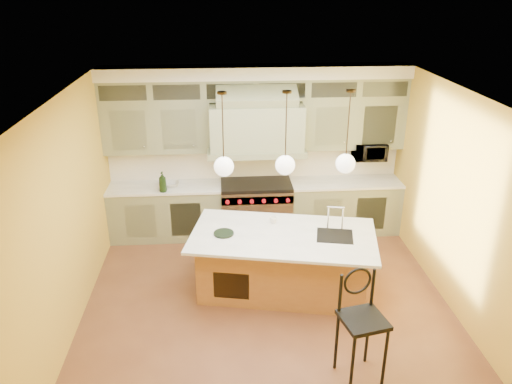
{
  "coord_description": "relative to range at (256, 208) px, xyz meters",
  "views": [
    {
      "loc": [
        -0.57,
        -5.69,
        4.16
      ],
      "look_at": [
        -0.11,
        0.7,
        1.41
      ],
      "focal_mm": 35.0,
      "sensor_mm": 36.0,
      "label": 1
    }
  ],
  "objects": [
    {
      "name": "wall_right",
      "position": [
        2.5,
        -2.14,
        0.96
      ],
      "size": [
        0.0,
        5.0,
        5.0
      ],
      "primitive_type": "plane",
      "rotation": [
        1.57,
        0.0,
        -1.57
      ],
      "color": "gold",
      "rests_on": "ground"
    },
    {
      "name": "microwave",
      "position": [
        1.95,
        0.11,
        0.96
      ],
      "size": [
        0.54,
        0.37,
        0.3
      ],
      "primitive_type": "imported",
      "color": "black",
      "rests_on": "back_cabinetry"
    },
    {
      "name": "floor",
      "position": [
        0.0,
        -2.14,
        -0.49
      ],
      "size": [
        5.0,
        5.0,
        0.0
      ],
      "primitive_type": "plane",
      "color": "brown",
      "rests_on": "ground"
    },
    {
      "name": "wall_left",
      "position": [
        -2.5,
        -2.14,
        0.96
      ],
      "size": [
        0.0,
        5.0,
        5.0
      ],
      "primitive_type": "plane",
      "rotation": [
        1.57,
        0.0,
        1.57
      ],
      "color": "gold",
      "rests_on": "ground"
    },
    {
      "name": "counter_stool",
      "position": [
        0.89,
        -3.51,
        0.27
      ],
      "size": [
        0.55,
        0.55,
        1.31
      ],
      "rotation": [
        0.0,
        0.0,
        0.22
      ],
      "color": "black",
      "rests_on": "floor"
    },
    {
      "name": "oil_bottle_a",
      "position": [
        -1.55,
        -0.22,
        0.63
      ],
      "size": [
        0.15,
        0.15,
        0.34
      ],
      "primitive_type": "imported",
      "rotation": [
        0.0,
        0.0,
        -0.15
      ],
      "color": "black",
      "rests_on": "back_cabinetry"
    },
    {
      "name": "back_cabinetry",
      "position": [
        0.0,
        0.09,
        0.94
      ],
      "size": [
        5.0,
        0.77,
        2.9
      ],
      "color": "gray",
      "rests_on": "floor"
    },
    {
      "name": "ceiling",
      "position": [
        0.0,
        -2.14,
        2.41
      ],
      "size": [
        5.0,
        5.0,
        0.0
      ],
      "primitive_type": "plane",
      "rotation": [
        3.14,
        0.0,
        0.0
      ],
      "color": "white",
      "rests_on": "wall_back"
    },
    {
      "name": "range",
      "position": [
        0.0,
        0.0,
        0.0
      ],
      "size": [
        1.2,
        0.74,
        0.96
      ],
      "color": "silver",
      "rests_on": "floor"
    },
    {
      "name": "wall_front",
      "position": [
        0.0,
        -4.64,
        0.96
      ],
      "size": [
        5.0,
        0.0,
        5.0
      ],
      "primitive_type": "plane",
      "rotation": [
        -1.57,
        0.0,
        0.0
      ],
      "color": "gold",
      "rests_on": "ground"
    },
    {
      "name": "oil_bottle_b",
      "position": [
        -1.57,
        0.01,
        0.56
      ],
      "size": [
        0.11,
        0.11,
        0.21
      ],
      "primitive_type": "imported",
      "rotation": [
        0.0,
        0.0,
        0.17
      ],
      "color": "black",
      "rests_on": "back_cabinetry"
    },
    {
      "name": "pendant_right",
      "position": [
        1.05,
        -1.76,
        1.46
      ],
      "size": [
        0.26,
        0.26,
        1.11
      ],
      "color": "#2D2319",
      "rests_on": "ceiling"
    },
    {
      "name": "kitchen_island",
      "position": [
        0.26,
        -1.76,
        -0.01
      ],
      "size": [
        2.75,
        1.82,
        1.35
      ],
      "rotation": [
        0.0,
        0.0,
        -0.2
      ],
      "color": "#996236",
      "rests_on": "floor"
    },
    {
      "name": "pendant_left",
      "position": [
        -0.55,
        -1.76,
        1.46
      ],
      "size": [
        0.26,
        0.26,
        1.11
      ],
      "color": "#2D2319",
      "rests_on": "ceiling"
    },
    {
      "name": "wall_back",
      "position": [
        0.0,
        0.36,
        0.96
      ],
      "size": [
        5.0,
        0.0,
        5.0
      ],
      "primitive_type": "plane",
      "rotation": [
        1.57,
        0.0,
        0.0
      ],
      "color": "gold",
      "rests_on": "ground"
    },
    {
      "name": "fruit_bowl",
      "position": [
        -1.44,
        0.01,
        0.49
      ],
      "size": [
        0.32,
        0.32,
        0.07
      ],
      "primitive_type": "imported",
      "rotation": [
        0.0,
        0.0,
        0.14
      ],
      "color": "silver",
      "rests_on": "back_cabinetry"
    },
    {
      "name": "pendant_center",
      "position": [
        0.25,
        -1.76,
        1.46
      ],
      "size": [
        0.26,
        0.26,
        1.11
      ],
      "color": "#2D2319",
      "rests_on": "ceiling"
    },
    {
      "name": "cup",
      "position": [
        0.14,
        -1.45,
        0.48
      ],
      "size": [
        0.11,
        0.11,
        0.1
      ],
      "primitive_type": "imported",
      "rotation": [
        0.0,
        0.0,
        0.04
      ],
      "color": "white",
      "rests_on": "kitchen_island"
    }
  ]
}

